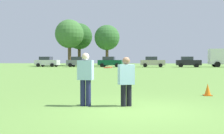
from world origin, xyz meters
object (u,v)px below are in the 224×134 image
frisbee (108,68)px  parked_car_center (110,62)px  traffic_cone (208,90)px  player_defender (126,79)px  player_thrower (85,76)px  parked_car_mid_right (153,62)px  parked_car_near_left (47,62)px  parked_car_near_right (188,62)px  parked_car_mid_left (79,62)px

frisbee → parked_car_center: 39.68m
traffic_cone → parked_car_center: (-7.68, 36.87, 0.69)m
traffic_cone → player_defender: bearing=-138.7°
player_thrower → parked_car_mid_right: parked_car_mid_right is taller
player_thrower → parked_car_near_left: size_ratio=0.38×
traffic_cone → parked_car_mid_right: (-0.27, 36.97, 0.69)m
player_thrower → parked_car_mid_right: bearing=84.1°
parked_car_near_left → parked_car_near_right: size_ratio=1.00×
parked_car_mid_left → parked_car_center: (5.62, -0.13, 0.00)m
parked_car_mid_left → parked_car_center: same height
traffic_cone → parked_car_mid_right: bearing=90.4°
frisbee → parked_car_center: size_ratio=0.06×
player_defender → parked_car_near_left: bearing=111.9°
parked_car_mid_left → parked_car_near_right: (19.13, 0.46, 0.00)m
frisbee → parked_car_mid_right: bearing=85.0°
frisbee → parked_car_near_right: 41.18m
parked_car_mid_left → parked_car_center: bearing=-1.3°
parked_car_center → frisbee: bearing=-84.2°
parked_car_mid_left → parked_car_near_left: bearing=179.1°
parked_car_mid_left → parked_car_near_right: same height
traffic_cone → parked_car_mid_left: (-13.30, 37.00, 0.69)m
frisbee → parked_car_near_left: 42.59m
player_thrower → frisbee: 0.76m
player_defender → parked_car_mid_left: (-10.18, 39.74, 0.08)m
player_defender → parked_car_near_right: bearing=77.5°
traffic_cone → parked_car_center: size_ratio=0.11×
player_defender → traffic_cone: player_defender is taller
traffic_cone → parked_car_center: parked_car_center is taller
player_defender → parked_car_near_right: parked_car_near_right is taller
player_thrower → traffic_cone: (4.38, 2.82, -0.70)m
frisbee → traffic_cone: (3.70, 2.61, -0.96)m
parked_car_center → parked_car_mid_right: same height
player_thrower → parked_car_near_right: bearing=75.8°
player_defender → frisbee: size_ratio=5.57×
player_thrower → traffic_cone: size_ratio=3.43×
frisbee → parked_car_near_left: bearing=111.2°
parked_car_near_left → parked_car_center: (11.43, -0.22, 0.00)m
parked_car_mid_right → parked_car_mid_left: bearing=179.8°
player_thrower → frisbee: player_thrower is taller
frisbee → parked_car_mid_left: 40.76m
frisbee → parked_car_near_right: size_ratio=0.06×
parked_car_near_left → parked_car_mid_left: 5.81m
parked_car_center → parked_car_mid_left: bearing=178.7°
parked_car_mid_right → frisbee: bearing=-95.0°
player_defender → parked_car_mid_right: 39.81m
frisbee → traffic_cone: 4.63m
player_defender → parked_car_center: 39.87m
player_thrower → parked_car_mid_left: size_ratio=0.38×
parked_car_near_right → player_defender: bearing=-102.5°
player_thrower → parked_car_near_right: size_ratio=0.38×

